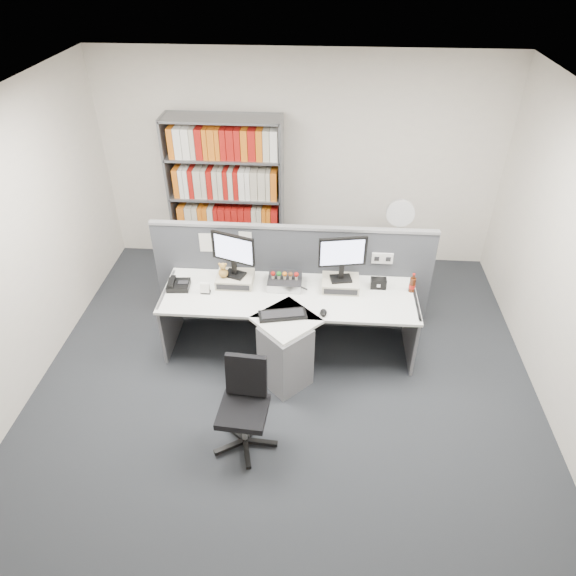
# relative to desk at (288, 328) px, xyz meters

# --- Properties ---
(ground) EXTENTS (5.50, 5.50, 0.00)m
(ground) POSITION_rel_desk_xyz_m (0.00, -0.60, -0.46)
(ground) COLOR #2F3237
(ground) RESTS_ON ground
(room_shell) EXTENTS (5.04, 5.54, 2.72)m
(room_shell) POSITION_rel_desk_xyz_m (0.00, -0.60, 1.33)
(room_shell) COLOR white
(room_shell) RESTS_ON ground
(partition) EXTENTS (3.00, 0.08, 1.27)m
(partition) POSITION_rel_desk_xyz_m (0.00, 0.65, 0.19)
(partition) COLOR #42454B
(partition) RESTS_ON ground
(desk) EXTENTS (2.60, 1.20, 0.72)m
(desk) POSITION_rel_desk_xyz_m (0.00, 0.00, 0.00)
(desk) COLOR white
(desk) RESTS_ON ground
(monitor_riser_left) EXTENTS (0.38, 0.31, 0.10)m
(monitor_riser_left) POSITION_rel_desk_xyz_m (-0.58, 0.38, 0.31)
(monitor_riser_left) COLOR beige
(monitor_riser_left) RESTS_ON desk
(monitor_riser_right) EXTENTS (0.38, 0.31, 0.10)m
(monitor_riser_right) POSITION_rel_desk_xyz_m (0.52, 0.38, 0.31)
(monitor_riser_right) COLOR beige
(monitor_riser_right) RESTS_ON desk
(monitor_left) EXTENTS (0.46, 0.21, 0.48)m
(monitor_left) POSITION_rel_desk_xyz_m (-0.58, 0.38, 0.65)
(monitor_left) COLOR black
(monitor_left) RESTS_ON monitor_riser_left
(monitor_right) EXTENTS (0.48, 0.19, 0.49)m
(monitor_right) POSITION_rel_desk_xyz_m (0.52, 0.38, 0.66)
(monitor_right) COLOR black
(monitor_right) RESTS_ON monitor_riser_right
(desktop_pc) EXTENTS (0.35, 0.31, 0.09)m
(desktop_pc) POSITION_rel_desk_xyz_m (-0.06, 0.38, 0.31)
(desktop_pc) COLOR black
(desktop_pc) RESTS_ON desk
(figurines) EXTENTS (0.29, 0.05, 0.09)m
(figurines) POSITION_rel_desk_xyz_m (-0.06, 0.37, 0.41)
(figurines) COLOR beige
(figurines) RESTS_ON desktop_pc
(keyboard) EXTENTS (0.49, 0.27, 0.03)m
(keyboard) POSITION_rel_desk_xyz_m (-0.04, -0.13, 0.28)
(keyboard) COLOR black
(keyboard) RESTS_ON desk
(mouse) EXTENTS (0.07, 0.11, 0.04)m
(mouse) POSITION_rel_desk_xyz_m (0.35, -0.08, 0.28)
(mouse) COLOR black
(mouse) RESTS_ON desk
(desk_phone) EXTENTS (0.24, 0.22, 0.10)m
(desk_phone) POSITION_rel_desk_xyz_m (-1.16, 0.26, 0.30)
(desk_phone) COLOR black
(desk_phone) RESTS_ON desk
(desk_calendar) EXTENTS (0.10, 0.07, 0.12)m
(desk_calendar) POSITION_rel_desk_xyz_m (-0.85, 0.19, 0.31)
(desk_calendar) COLOR black
(desk_calendar) RESTS_ON desk
(plush_toy) EXTENTS (0.10, 0.10, 0.17)m
(plush_toy) POSITION_rel_desk_xyz_m (-0.69, 0.34, 0.44)
(plush_toy) COLOR #A87E38
(plush_toy) RESTS_ON monitor_riser_left
(speaker) EXTENTS (0.16, 0.09, 0.11)m
(speaker) POSITION_rel_desk_xyz_m (0.91, 0.41, 0.32)
(speaker) COLOR black
(speaker) RESTS_ON desk
(cola_bottle) EXTENTS (0.07, 0.07, 0.21)m
(cola_bottle) POSITION_rel_desk_xyz_m (1.25, 0.37, 0.34)
(cola_bottle) COLOR #3F190A
(cola_bottle) RESTS_ON desk
(shelving_unit) EXTENTS (1.41, 0.40, 2.00)m
(shelving_unit) POSITION_rel_desk_xyz_m (-0.90, 1.85, 0.52)
(shelving_unit) COLOR slate
(shelving_unit) RESTS_ON ground
(filing_cabinet) EXTENTS (0.45, 0.61, 0.70)m
(filing_cabinet) POSITION_rel_desk_xyz_m (1.20, 1.40, -0.11)
(filing_cabinet) COLOR slate
(filing_cabinet) RESTS_ON ground
(desk_fan) EXTENTS (0.33, 0.19, 0.55)m
(desk_fan) POSITION_rel_desk_xyz_m (1.20, 1.40, 0.59)
(desk_fan) COLOR white
(desk_fan) RESTS_ON filing_cabinet
(office_chair) EXTENTS (0.56, 0.57, 0.86)m
(office_chair) POSITION_rel_desk_xyz_m (-0.30, -1.01, 0.01)
(office_chair) COLOR silver
(office_chair) RESTS_ON ground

